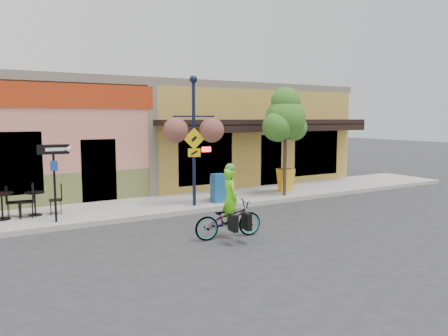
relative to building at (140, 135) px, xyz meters
name	(u,v)px	position (x,y,z in m)	size (l,w,h in m)	color
ground	(224,214)	(0.00, -7.50, -2.25)	(90.00, 90.00, 0.00)	#2D2D30
sidewalk	(195,201)	(0.00, -5.50, -2.17)	(24.00, 3.00, 0.15)	#9E9B93
curb	(216,209)	(0.00, -6.95, -2.17)	(24.00, 0.12, 0.15)	#A8A59E
building	(140,135)	(0.00, 0.00, 0.00)	(18.20, 8.20, 4.50)	tan
bicycle	(228,219)	(-1.34, -9.92, -1.78)	(0.63, 1.80, 0.95)	maroon
cyclist_rider	(230,208)	(-1.29, -9.92, -1.48)	(0.56, 0.37, 1.54)	#6BEE19
lamp_post	(194,141)	(-0.53, -6.46, 0.02)	(1.35, 0.54, 4.24)	#101735
one_way_sign	(55,184)	(-4.88, -6.55, -1.02)	(0.83, 0.18, 2.16)	black
cafe_set_left	(2,202)	(-6.13, -5.48, -1.60)	(1.68, 0.84, 1.01)	black
cafe_set_right	(35,200)	(-5.25, -5.37, -1.64)	(1.53, 0.76, 0.92)	black
newspaper_box_blue	(219,188)	(0.44, -6.39, -1.61)	(0.44, 0.39, 0.98)	#17568E
newspaper_box_grey	(217,188)	(0.62, -5.98, -1.69)	(0.38, 0.35, 0.82)	#9F9F9F
street_tree	(285,141)	(3.24, -6.48, -0.07)	(1.58, 1.58, 4.05)	#3D7A26
sandwich_board	(288,180)	(3.81, -5.98, -1.65)	(0.55, 0.40, 0.91)	yellow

